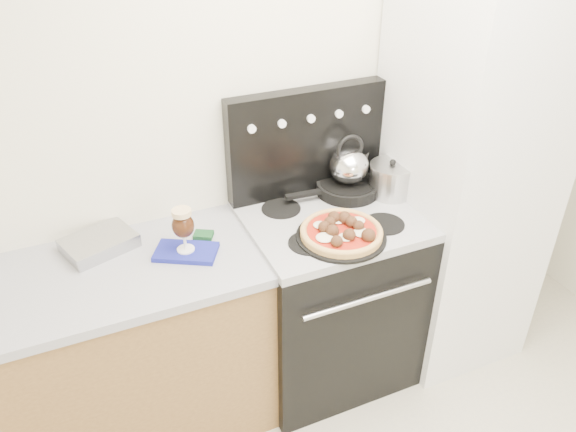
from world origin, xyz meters
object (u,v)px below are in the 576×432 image
skillet (348,187)px  stock_pot (391,180)px  pizza_pan (341,236)px  tea_kettle (349,163)px  base_cabinet (95,366)px  oven_mitt (186,252)px  stove_body (327,299)px  fridge (463,183)px  beer_glass (184,230)px  pizza (342,230)px

skillet → stock_pot: bearing=-28.3°
pizza_pan → tea_kettle: (0.21, 0.33, 0.15)m
base_cabinet → oven_mitt: oven_mitt is taller
stove_body → pizza_pan: pizza_pan is taller
stove_body → tea_kettle: bearing=43.8°
stock_pot → fridge: bearing=-14.9°
pizza_pan → stock_pot: (0.39, 0.23, 0.07)m
oven_mitt → fridge: bearing=-1.5°
beer_glass → stock_pot: 1.01m
oven_mitt → stock_pot: stock_pot is taller
oven_mitt → beer_glass: 0.11m
base_cabinet → stove_body: stove_body is taller
base_cabinet → tea_kettle: tea_kettle is taller
oven_mitt → stock_pot: (1.01, 0.06, 0.08)m
fridge → stock_pot: fridge is taller
tea_kettle → stock_pot: 0.22m
oven_mitt → stock_pot: 1.01m
stove_body → skillet: skillet is taller
stove_body → pizza: size_ratio=2.55×
fridge → beer_glass: bearing=178.5°
fridge → stock_pot: (-0.35, 0.09, 0.04)m
base_cabinet → tea_kettle: (1.28, 0.14, 0.65)m
tea_kettle → skillet: bearing=0.0°
pizza → tea_kettle: bearing=57.3°
fridge → pizza: size_ratio=5.51×
skillet → tea_kettle: tea_kettle is taller
skillet → tea_kettle: bearing=0.0°
stove_body → beer_glass: bearing=179.1°
fridge → pizza: bearing=-169.3°
fridge → stock_pot: bearing=165.1°
stove_body → base_cabinet: bearing=178.7°
pizza → stock_pot: 0.45m
skillet → stock_pot: stock_pot is taller
beer_glass → skillet: size_ratio=0.65×
pizza → tea_kettle: tea_kettle is taller
pizza_pan → skillet: size_ratio=1.28×
fridge → pizza: (-0.74, -0.14, 0.01)m
stove_body → oven_mitt: bearing=179.1°
pizza → fridge: bearing=10.7°
stove_body → fridge: (0.70, -0.03, 0.51)m
beer_glass → tea_kettle: bearing=10.4°
beer_glass → stock_pot: beer_glass is taller
fridge → beer_glass: size_ratio=9.74×
pizza → skillet: size_ratio=1.16×
stove_body → oven_mitt: size_ratio=3.53×
oven_mitt → tea_kettle: bearing=10.4°
fridge → pizza_pan: bearing=-169.3°
pizza → tea_kettle: 0.41m
stove_body → beer_glass: beer_glass is taller
base_cabinet → beer_glass: (0.44, -0.01, 0.59)m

